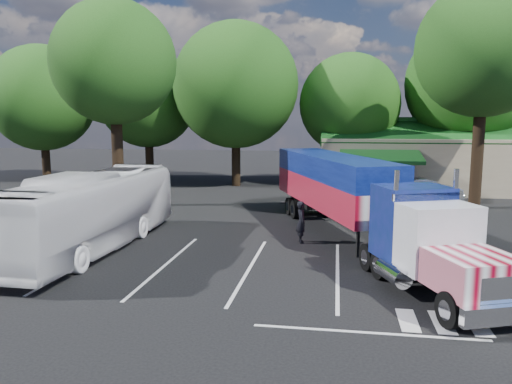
# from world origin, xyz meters

# --- Properties ---
(ground) EXTENTS (120.00, 120.00, 0.00)m
(ground) POSITION_xyz_m (0.00, 0.00, 0.00)
(ground) COLOR black
(ground) RESTS_ON ground
(event_hall) EXTENTS (24.20, 14.12, 5.55)m
(event_hall) POSITION_xyz_m (13.74, 17.81, 2.21)
(event_hall) COLOR tan
(event_hall) RESTS_ON ground
(tree_row_a) EXTENTS (9.00, 9.00, 11.68)m
(tree_row_a) POSITION_xyz_m (-22.00, 16.50, 7.16)
(tree_row_a) COLOR black
(tree_row_a) RESTS_ON ground
(tree_row_b) EXTENTS (8.40, 8.40, 11.35)m
(tree_row_b) POSITION_xyz_m (-13.00, 17.80, 7.13)
(tree_row_b) COLOR black
(tree_row_b) RESTS_ON ground
(tree_row_c) EXTENTS (10.00, 10.00, 13.05)m
(tree_row_c) POSITION_xyz_m (-5.00, 16.20, 8.04)
(tree_row_c) COLOR black
(tree_row_c) RESTS_ON ground
(tree_row_d) EXTENTS (8.00, 8.00, 10.60)m
(tree_row_d) POSITION_xyz_m (4.00, 17.50, 6.58)
(tree_row_d) COLOR black
(tree_row_d) RESTS_ON ground
(tree_row_e) EXTENTS (9.60, 9.60, 12.90)m
(tree_row_e) POSITION_xyz_m (13.00, 18.00, 8.09)
(tree_row_e) COLOR black
(tree_row_e) RESTS_ON ground
(tree_near_left) EXTENTS (7.60, 7.60, 12.65)m
(tree_near_left) POSITION_xyz_m (-10.50, 6.00, 8.81)
(tree_near_left) COLOR black
(tree_near_left) RESTS_ON ground
(tree_near_right) EXTENTS (8.00, 8.00, 13.50)m
(tree_near_right) POSITION_xyz_m (11.50, 8.50, 9.46)
(tree_near_right) COLOR black
(tree_near_right) RESTS_ON ground
(semi_truck) EXTENTS (8.63, 18.07, 3.87)m
(semi_truck) POSITION_xyz_m (3.71, -1.34, 2.19)
(semi_truck) COLOR black
(semi_truck) RESTS_ON ground
(woman) EXTENTS (0.61, 0.77, 1.86)m
(woman) POSITION_xyz_m (1.60, -1.84, 0.93)
(woman) COLOR black
(woman) RESTS_ON ground
(bicycle) EXTENTS (1.29, 1.69, 0.85)m
(bicycle) POSITION_xyz_m (5.50, 7.77, 0.43)
(bicycle) COLOR black
(bicycle) RESTS_ON ground
(tour_bus) EXTENTS (3.06, 11.78, 3.26)m
(tour_bus) POSITION_xyz_m (-7.00, -4.40, 1.63)
(tour_bus) COLOR silver
(tour_bus) RESTS_ON ground
(silver_sedan) EXTENTS (4.96, 2.51, 1.56)m
(silver_sedan) POSITION_xyz_m (8.89, 10.50, 0.78)
(silver_sedan) COLOR #A9ADB1
(silver_sedan) RESTS_ON ground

